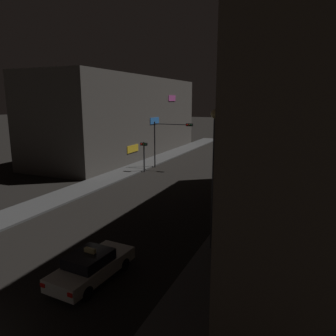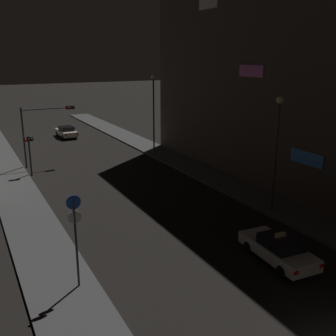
{
  "view_description": "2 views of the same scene",
  "coord_description": "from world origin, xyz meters",
  "views": [
    {
      "loc": [
        11.21,
        -4.1,
        8.21
      ],
      "look_at": [
        1.18,
        19.12,
        2.89
      ],
      "focal_mm": 34.68,
      "sensor_mm": 36.0,
      "label": 1
    },
    {
      "loc": [
        -10.83,
        -6.41,
        10.13
      ],
      "look_at": [
        1.75,
        17.54,
        2.46
      ],
      "focal_mm": 42.35,
      "sensor_mm": 36.0,
      "label": 2
    }
  ],
  "objects": [
    {
      "name": "sidewalk_left",
      "position": [
        -7.8,
        30.61,
        0.08
      ],
      "size": [
        3.2,
        65.23,
        0.15
      ],
      "primitive_type": "cube",
      "color": "#4C4C4C",
      "rests_on": "ground_plane"
    },
    {
      "name": "taxi",
      "position": [
        2.56,
        7.05,
        0.74
      ],
      "size": [
        2.09,
        4.56,
        1.62
      ],
      "color": "silver",
      "rests_on": "ground_plane"
    },
    {
      "name": "sign_pole_left",
      "position": [
        -7.06,
        9.39,
        2.79
      ],
      "size": [
        0.63,
        0.1,
        4.33
      ],
      "color": "#2D2D33",
      "rests_on": "sidewalk_left"
    },
    {
      "name": "traffic_light_left_kerb",
      "position": [
        -5.95,
        28.63,
        2.53
      ],
      "size": [
        0.8,
        0.42,
        3.51
      ],
      "color": "#2D2D33",
      "rests_on": "ground_plane"
    },
    {
      "name": "sidewalk_right",
      "position": [
        7.8,
        30.61,
        0.08
      ],
      "size": [
        3.2,
        65.23,
        0.15
      ],
      "primitive_type": "cube",
      "color": "#4C4C4C",
      "rests_on": "ground_plane"
    },
    {
      "name": "traffic_light_overhead",
      "position": [
        -4.09,
        31.5,
        4.09
      ],
      "size": [
        4.96,
        0.42,
        5.64
      ],
      "color": "#2D2D33",
      "rests_on": "ground_plane"
    },
    {
      "name": "street_lamp_far_block",
      "position": [
        6.98,
        30.69,
        5.5
      ],
      "size": [
        0.48,
        0.48,
        8.23
      ],
      "color": "#2D2D33",
      "rests_on": "sidewalk_right"
    },
    {
      "name": "building_facade_right",
      "position": [
        14.09,
        18.27,
        9.8
      ],
      "size": [
        9.48,
        31.32,
        19.61
      ],
      "color": "#473D33",
      "rests_on": "ground_plane"
    },
    {
      "name": "street_lamp_near_block",
      "position": [
        6.79,
        12.23,
        5.14
      ],
      "size": [
        0.48,
        0.48,
        7.6
      ],
      "color": "#2D2D33",
      "rests_on": "sidewalk_right"
    },
    {
      "name": "far_car",
      "position": [
        0.97,
        44.22,
        0.73
      ],
      "size": [
        2.01,
        4.53,
        1.42
      ],
      "color": "silver",
      "rests_on": "ground_plane"
    }
  ]
}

